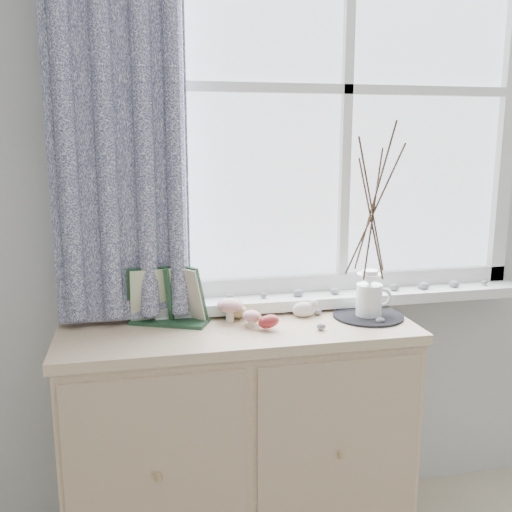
# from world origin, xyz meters

# --- Properties ---
(sideboard) EXTENTS (1.20, 0.45, 0.85)m
(sideboard) POSITION_xyz_m (-0.15, 1.75, 0.43)
(sideboard) COLOR beige
(sideboard) RESTS_ON ground
(botanical_book) EXTENTS (0.33, 0.24, 0.21)m
(botanical_book) POSITION_xyz_m (-0.38, 1.80, 0.95)
(botanical_book) COLOR #1F4129
(botanical_book) RESTS_ON sideboard
(toadstool_cluster) EXTENTS (0.14, 0.15, 0.08)m
(toadstool_cluster) POSITION_xyz_m (-0.15, 1.79, 0.90)
(toadstool_cluster) COLOR silver
(toadstool_cluster) RESTS_ON sideboard
(wooden_eggs) EXTENTS (0.14, 0.17, 0.07)m
(wooden_eggs) POSITION_xyz_m (-0.10, 1.76, 0.88)
(wooden_eggs) COLOR tan
(wooden_eggs) RESTS_ON sideboard
(songbird_figurine) EXTENTS (0.12, 0.06, 0.06)m
(songbird_figurine) POSITION_xyz_m (0.10, 1.81, 0.88)
(songbird_figurine) COLOR white
(songbird_figurine) RESTS_ON sideboard
(crocheted_doily) EXTENTS (0.25, 0.25, 0.01)m
(crocheted_doily) POSITION_xyz_m (0.32, 1.75, 0.85)
(crocheted_doily) COLOR black
(crocheted_doily) RESTS_ON sideboard
(twig_pitcher) EXTENTS (0.26, 0.26, 0.69)m
(twig_pitcher) POSITION_xyz_m (0.32, 1.75, 1.25)
(twig_pitcher) COLOR white
(twig_pitcher) RESTS_ON crocheted_doily
(sideboard_pebbles) EXTENTS (0.33, 0.23, 0.02)m
(sideboard_pebbles) POSITION_xyz_m (0.15, 1.75, 0.86)
(sideboard_pebbles) COLOR gray
(sideboard_pebbles) RESTS_ON sideboard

